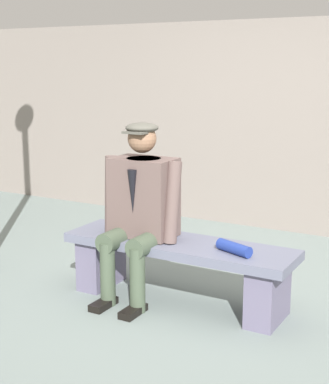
{
  "coord_description": "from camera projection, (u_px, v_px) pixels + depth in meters",
  "views": [
    {
      "loc": [
        -1.9,
        3.56,
        1.69
      ],
      "look_at": [
        0.12,
        0.0,
        0.81
      ],
      "focal_mm": 54.84,
      "sensor_mm": 36.0,
      "label": 1
    }
  ],
  "objects": [
    {
      "name": "bench",
      "position": [
        178.0,
        262.0,
        4.24
      ],
      "size": [
        1.71,
        0.48,
        0.46
      ],
      "color": "slate",
      "rests_on": "ground"
    },
    {
      "name": "stadium_wall",
      "position": [
        285.0,
        127.0,
        6.06
      ],
      "size": [
        12.0,
        0.24,
        2.16
      ],
      "primitive_type": "cube",
      "color": "gray",
      "rests_on": "ground"
    },
    {
      "name": "ground_plane",
      "position": [
        178.0,
        301.0,
        4.31
      ],
      "size": [
        30.0,
        30.0,
        0.0
      ],
      "primitive_type": "plane",
      "color": "slate"
    },
    {
      "name": "rolled_magazine",
      "position": [
        234.0,
        248.0,
        3.92
      ],
      "size": [
        0.28,
        0.17,
        0.08
      ],
      "primitive_type": "cylinder",
      "rotation": [
        0.0,
        1.57,
        -0.37
      ],
      "color": "navy",
      "rests_on": "bench"
    },
    {
      "name": "seated_man",
      "position": [
        140.0,
        204.0,
        4.25
      ],
      "size": [
        0.62,
        0.63,
        1.3
      ],
      "color": "brown",
      "rests_on": "ground"
    }
  ]
}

